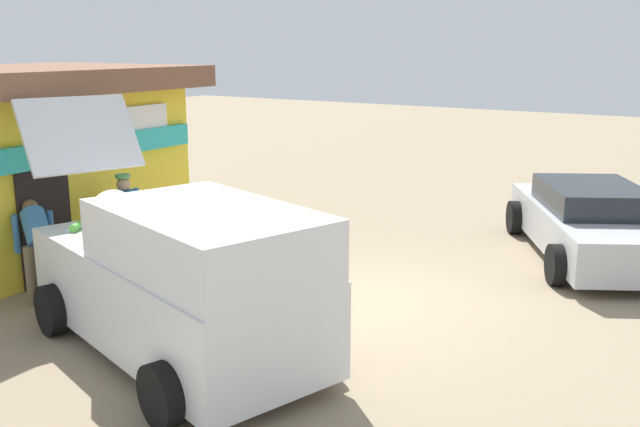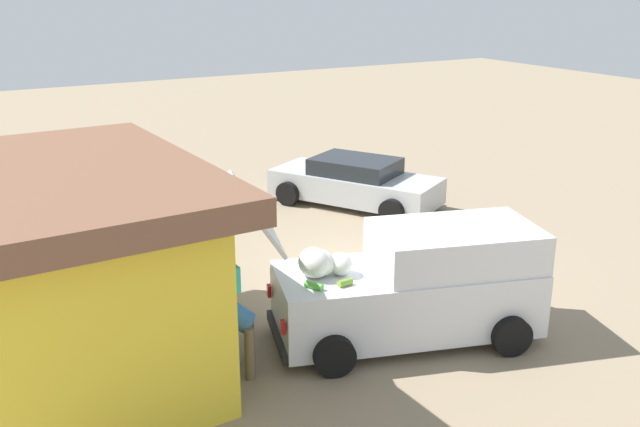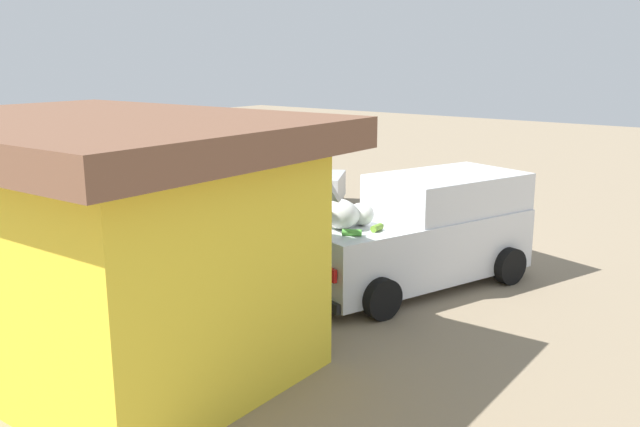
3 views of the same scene
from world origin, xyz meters
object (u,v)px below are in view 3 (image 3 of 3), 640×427
Objects in this scene: storefront_bar at (101,237)px; unloaded_banana_pile at (249,314)px; customer_bending at (288,276)px; delivery_van at (419,231)px; paint_bucket at (155,274)px; parked_sedan at (260,182)px; vendor_standing at (226,251)px.

unloaded_banana_pile is at bearing -107.42° from storefront_bar.
storefront_bar is at bearing 59.50° from customer_bending.
delivery_van is 4.64m from paint_bucket.
customer_bending is 0.94m from unloaded_banana_pile.
parked_sedan is at bearing -58.55° from storefront_bar.
vendor_standing is 1.86m from paint_bucket.
customer_bending is 3.45× the size of paint_bucket.
parked_sedan is at bearing -62.43° from paint_bucket.
vendor_standing reaches higher than parked_sedan.
vendor_standing is (1.79, 2.86, -0.03)m from delivery_van.
vendor_standing is (0.19, -2.33, -0.75)m from storefront_bar.
storefront_bar is 2.60m from customer_bending.
parked_sedan is at bearing -24.78° from delivery_van.
customer_bending is (-6.30, 6.12, 0.24)m from parked_sedan.
unloaded_banana_pile is at bearing 14.00° from customer_bending.
delivery_van reaches higher than parked_sedan.
unloaded_banana_pile is at bearing 173.98° from paint_bucket.
unloaded_banana_pile is at bearing 156.25° from vendor_standing.
paint_bucket is at bearing 39.96° from delivery_van.
storefront_bar is at bearing 94.59° from vendor_standing.
paint_bucket is (3.51, 2.94, -0.74)m from delivery_van.
storefront_bar is 3.28m from paint_bucket.
paint_bucket is at bearing -6.02° from unloaded_banana_pile.
vendor_standing is at bearing -7.73° from customer_bending.
customer_bending reaches higher than parked_sedan.
unloaded_banana_pile is at bearing 72.91° from delivery_van.
storefront_bar is 1.11× the size of delivery_van.
delivery_van reaches higher than customer_bending.
vendor_standing is 1.46m from customer_bending.
delivery_van is 3.07m from customer_bending.
storefront_bar is 14.36× the size of paint_bucket.
paint_bucket is (-3.14, 6.01, -0.41)m from parked_sedan.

